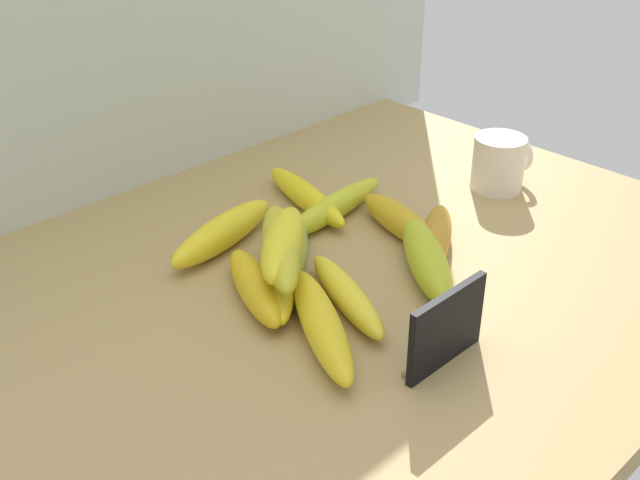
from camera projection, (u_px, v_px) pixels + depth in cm
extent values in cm
cube|color=tan|center=(317.00, 301.00, 92.35)|extent=(110.00, 76.00, 3.00)
cube|color=black|center=(448.00, 327.00, 78.20)|extent=(11.00, 0.80, 8.40)
cube|color=olive|center=(438.00, 355.00, 80.62)|extent=(9.90, 1.20, 0.60)
cylinder|color=silver|center=(498.00, 163.00, 113.30)|extent=(7.43, 7.43, 7.85)
torus|color=silver|center=(517.00, 154.00, 116.16)|extent=(1.00, 5.40, 5.40)
ellipsoid|color=#BA8223|center=(436.00, 237.00, 98.93)|extent=(15.25, 11.91, 3.68)
ellipsoid|color=yellow|center=(279.00, 275.00, 91.20)|extent=(15.17, 17.02, 3.52)
ellipsoid|color=gold|center=(399.00, 220.00, 102.54)|extent=(7.49, 15.67, 3.90)
ellipsoid|color=yellow|center=(321.00, 324.00, 82.49)|extent=(13.75, 19.71, 3.96)
ellipsoid|color=yellow|center=(344.00, 297.00, 87.52)|extent=(9.58, 17.57, 3.31)
ellipsoid|color=yellow|center=(306.00, 196.00, 109.07)|extent=(8.19, 20.13, 3.46)
ellipsoid|color=gold|center=(335.00, 206.00, 106.37)|extent=(20.61, 6.28, 3.45)
ellipsoid|color=#97AC3A|center=(291.00, 258.00, 94.34)|extent=(15.19, 13.67, 3.75)
ellipsoid|color=yellow|center=(223.00, 232.00, 99.37)|extent=(19.35, 8.40, 4.19)
ellipsoid|color=#ADBA22|center=(426.00, 258.00, 93.63)|extent=(15.31, 17.50, 4.39)
ellipsoid|color=gold|center=(255.00, 287.00, 88.75)|extent=(10.08, 16.31, 3.88)
ellipsoid|color=yellow|center=(283.00, 243.00, 89.71)|extent=(15.26, 13.72, 4.33)
ellipsoid|color=gold|center=(280.00, 246.00, 89.52)|extent=(14.68, 17.48, 3.93)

